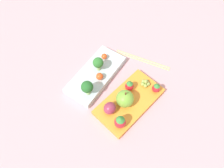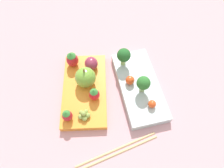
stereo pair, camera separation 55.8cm
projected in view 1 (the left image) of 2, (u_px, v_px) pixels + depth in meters
The scene contains 14 objects.
ground_plane at pixel (111, 89), 0.68m from camera, with size 4.00×4.00×0.00m, color #C6939E.
bento_box_savoury at pixel (96, 75), 0.70m from camera, with size 0.23×0.11×0.02m.
bento_box_fruit at pixel (129, 101), 0.65m from camera, with size 0.24×0.15×0.02m.
broccoli_floret_0 at pixel (98, 63), 0.66m from camera, with size 0.04×0.04×0.06m.
broccoli_floret_1 at pixel (87, 87), 0.61m from camera, with size 0.04×0.04×0.06m.
cherry_tomato_0 at pixel (100, 76), 0.67m from camera, with size 0.02×0.02×0.02m.
cherry_tomato_1 at pixel (104, 56), 0.71m from camera, with size 0.02×0.02×0.02m.
apple at pixel (125, 99), 0.61m from camera, with size 0.06×0.06×0.07m.
strawberry_0 at pixel (156, 88), 0.64m from camera, with size 0.03×0.03×0.04m.
strawberry_1 at pixel (129, 86), 0.64m from camera, with size 0.03×0.03×0.04m.
strawberry_2 at pixel (120, 122), 0.57m from camera, with size 0.03×0.03×0.05m.
plum at pixel (110, 108), 0.60m from camera, with size 0.04×0.04×0.04m.
grape_cluster at pixel (145, 83), 0.66m from camera, with size 0.03×0.03×0.02m.
chopsticks_pair at pixel (142, 59), 0.74m from camera, with size 0.06×0.21×0.01m.
Camera 1 is at (-0.27, -0.20, 0.59)m, focal length 32.00 mm.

